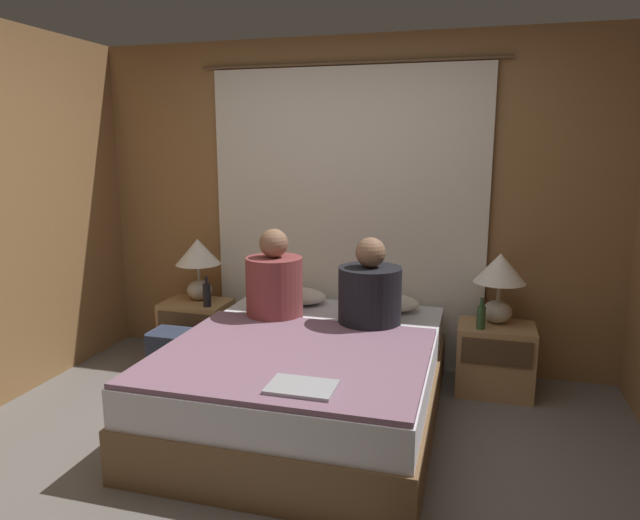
{
  "coord_description": "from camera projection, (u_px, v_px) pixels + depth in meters",
  "views": [
    {
      "loc": [
        0.97,
        -2.49,
        1.71
      ],
      "look_at": [
        0.0,
        1.02,
        0.97
      ],
      "focal_mm": 32.0,
      "sensor_mm": 36.0,
      "label": 1
    }
  ],
  "objects": [
    {
      "name": "bed",
      "position": [
        307.0,
        380.0,
        3.57
      ],
      "size": [
        1.58,
        1.98,
        0.52
      ],
      "color": "brown",
      "rests_on": "ground_plane"
    },
    {
      "name": "lamp_right",
      "position": [
        500.0,
        277.0,
        3.92
      ],
      "size": [
        0.36,
        0.36,
        0.49
      ],
      "color": "#B2A899",
      "rests_on": "nightstand_right"
    },
    {
      "name": "ground_plane",
      "position": [
        268.0,
        481.0,
        2.95
      ],
      "size": [
        16.0,
        16.0,
        0.0
      ],
      "primitive_type": "plane",
      "color": "#66605B"
    },
    {
      "name": "nightstand_right",
      "position": [
        495.0,
        359.0,
        3.97
      ],
      "size": [
        0.52,
        0.39,
        0.49
      ],
      "color": "#A87F51",
      "rests_on": "ground_plane"
    },
    {
      "name": "lamp_left",
      "position": [
        198.0,
        259.0,
        4.52
      ],
      "size": [
        0.36,
        0.36,
        0.49
      ],
      "color": "#B2A899",
      "rests_on": "nightstand_left"
    },
    {
      "name": "pillow_right",
      "position": [
        384.0,
        302.0,
        4.16
      ],
      "size": [
        0.52,
        0.33,
        0.12
      ],
      "color": "silver",
      "rests_on": "bed"
    },
    {
      "name": "beer_bottle_on_left_stand",
      "position": [
        207.0,
        294.0,
        4.37
      ],
      "size": [
        0.06,
        0.06,
        0.24
      ],
      "color": "black",
      "rests_on": "nightstand_left"
    },
    {
      "name": "beer_bottle_on_right_stand",
      "position": [
        481.0,
        317.0,
        3.84
      ],
      "size": [
        0.06,
        0.06,
        0.22
      ],
      "color": "#2D4C28",
      "rests_on": "nightstand_right"
    },
    {
      "name": "person_left_in_bed",
      "position": [
        274.0,
        283.0,
        3.93
      ],
      "size": [
        0.39,
        0.39,
        0.63
      ],
      "color": "brown",
      "rests_on": "bed"
    },
    {
      "name": "laptop_on_bed",
      "position": [
        302.0,
        387.0,
        2.75
      ],
      "size": [
        0.33,
        0.23,
        0.02
      ],
      "color": "#9EA0A5",
      "rests_on": "blanket_on_bed"
    },
    {
      "name": "wall_back",
      "position": [
        348.0,
        205.0,
        4.42
      ],
      "size": [
        4.15,
        0.06,
        2.5
      ],
      "color": "olive",
      "rests_on": "ground_plane"
    },
    {
      "name": "curtain_panel",
      "position": [
        346.0,
        219.0,
        4.38
      ],
      "size": [
        2.31,
        0.02,
        2.31
      ],
      "color": "silver",
      "rests_on": "ground_plane"
    },
    {
      "name": "blanket_on_bed",
      "position": [
        292.0,
        355.0,
        3.23
      ],
      "size": [
        1.52,
        1.31,
        0.03
      ],
      "color": "slate",
      "rests_on": "bed"
    },
    {
      "name": "pillow_left",
      "position": [
        293.0,
        296.0,
        4.34
      ],
      "size": [
        0.52,
        0.33,
        0.12
      ],
      "color": "silver",
      "rests_on": "bed"
    },
    {
      "name": "nightstand_left",
      "position": [
        197.0,
        331.0,
        4.57
      ],
      "size": [
        0.52,
        0.39,
        0.49
      ],
      "color": "#A87F51",
      "rests_on": "ground_plane"
    },
    {
      "name": "backpack_on_floor",
      "position": [
        173.0,
        353.0,
        4.14
      ],
      "size": [
        0.3,
        0.27,
        0.39
      ],
      "color": "#333D56",
      "rests_on": "ground_plane"
    },
    {
      "name": "person_right_in_bed",
      "position": [
        370.0,
        292.0,
        3.76
      ],
      "size": [
        0.42,
        0.42,
        0.6
      ],
      "color": "black",
      "rests_on": "bed"
    }
  ]
}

